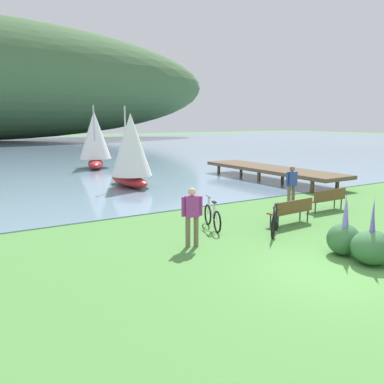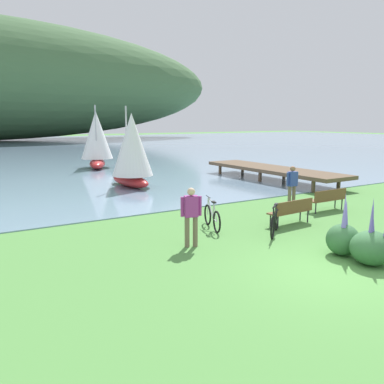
{
  "view_description": "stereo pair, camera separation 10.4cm",
  "coord_description": "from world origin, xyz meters",
  "px_view_note": "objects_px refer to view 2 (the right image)",
  "views": [
    {
      "loc": [
        -7.72,
        -5.96,
        3.56
      ],
      "look_at": [
        -0.04,
        6.25,
        1.0
      ],
      "focal_mm": 37.78,
      "sensor_mm": 36.0,
      "label": 1
    },
    {
      "loc": [
        -7.64,
        -6.02,
        3.56
      ],
      "look_at": [
        -0.04,
        6.25,
        1.0
      ],
      "focal_mm": 37.78,
      "sensor_mm": 36.0,
      "label": 2
    }
  ],
  "objects_px": {
    "park_bench_further_along": "(328,198)",
    "sailboat_nearest_to_shore": "(132,149)",
    "sailboat_far_off": "(97,139)",
    "bicycle_beside_path": "(212,217)",
    "park_bench_near_camera": "(292,210)",
    "person_on_the_grass": "(191,213)",
    "person_at_shoreline": "(292,184)",
    "bicycle_leaning_near_bench": "(275,222)"
  },
  "relations": [
    {
      "from": "park_bench_near_camera",
      "to": "person_on_the_grass",
      "type": "xyz_separation_m",
      "value": [
        -4.26,
        -0.3,
        0.46
      ]
    },
    {
      "from": "person_at_shoreline",
      "to": "sailboat_nearest_to_shore",
      "type": "height_order",
      "value": "sailboat_nearest_to_shore"
    },
    {
      "from": "park_bench_near_camera",
      "to": "person_on_the_grass",
      "type": "bearing_deg",
      "value": -176.0
    },
    {
      "from": "sailboat_nearest_to_shore",
      "to": "sailboat_far_off",
      "type": "relative_size",
      "value": 0.93
    },
    {
      "from": "bicycle_beside_path",
      "to": "person_at_shoreline",
      "type": "xyz_separation_m",
      "value": [
        4.8,
        1.12,
        0.58
      ]
    },
    {
      "from": "bicycle_beside_path",
      "to": "sailboat_far_off",
      "type": "height_order",
      "value": "sailboat_far_off"
    },
    {
      "from": "bicycle_leaning_near_bench",
      "to": "sailboat_nearest_to_shore",
      "type": "distance_m",
      "value": 10.8
    },
    {
      "from": "park_bench_near_camera",
      "to": "person_at_shoreline",
      "type": "relative_size",
      "value": 1.07
    },
    {
      "from": "person_at_shoreline",
      "to": "sailboat_far_off",
      "type": "relative_size",
      "value": 0.37
    },
    {
      "from": "bicycle_leaning_near_bench",
      "to": "person_at_shoreline",
      "type": "height_order",
      "value": "person_at_shoreline"
    },
    {
      "from": "person_at_shoreline",
      "to": "sailboat_far_off",
      "type": "bearing_deg",
      "value": 97.41
    },
    {
      "from": "park_bench_further_along",
      "to": "person_at_shoreline",
      "type": "xyz_separation_m",
      "value": [
        -0.64,
        1.33,
        0.46
      ]
    },
    {
      "from": "sailboat_nearest_to_shore",
      "to": "sailboat_far_off",
      "type": "xyz_separation_m",
      "value": [
        1.41,
        9.84,
        0.16
      ]
    },
    {
      "from": "park_bench_near_camera",
      "to": "bicycle_leaning_near_bench",
      "type": "relative_size",
      "value": 1.31
    },
    {
      "from": "sailboat_nearest_to_shore",
      "to": "sailboat_far_off",
      "type": "bearing_deg",
      "value": 81.84
    },
    {
      "from": "bicycle_beside_path",
      "to": "sailboat_far_off",
      "type": "relative_size",
      "value": 0.37
    },
    {
      "from": "park_bench_further_along",
      "to": "bicycle_leaning_near_bench",
      "type": "distance_m",
      "value": 4.4
    },
    {
      "from": "bicycle_leaning_near_bench",
      "to": "sailboat_far_off",
      "type": "bearing_deg",
      "value": 86.63
    },
    {
      "from": "park_bench_further_along",
      "to": "sailboat_nearest_to_shore",
      "type": "bearing_deg",
      "value": 115.24
    },
    {
      "from": "sailboat_far_off",
      "to": "bicycle_leaning_near_bench",
      "type": "bearing_deg",
      "value": -93.37
    },
    {
      "from": "person_at_shoreline",
      "to": "person_on_the_grass",
      "type": "distance_m",
      "value": 6.86
    },
    {
      "from": "sailboat_far_off",
      "to": "bicycle_beside_path",
      "type": "bearing_deg",
      "value": -97.51
    },
    {
      "from": "person_at_shoreline",
      "to": "person_on_the_grass",
      "type": "bearing_deg",
      "value": -159.34
    },
    {
      "from": "park_bench_further_along",
      "to": "bicycle_leaning_near_bench",
      "type": "bearing_deg",
      "value": -161.19
    },
    {
      "from": "park_bench_further_along",
      "to": "bicycle_beside_path",
      "type": "xyz_separation_m",
      "value": [
        -5.44,
        0.21,
        -0.12
      ]
    },
    {
      "from": "sailboat_far_off",
      "to": "sailboat_nearest_to_shore",
      "type": "bearing_deg",
      "value": -98.16
    },
    {
      "from": "bicycle_beside_path",
      "to": "bicycle_leaning_near_bench",
      "type": "bearing_deg",
      "value": -51.76
    },
    {
      "from": "park_bench_near_camera",
      "to": "sailboat_far_off",
      "type": "height_order",
      "value": "sailboat_far_off"
    },
    {
      "from": "park_bench_near_camera",
      "to": "sailboat_far_off",
      "type": "distance_m",
      "value": 19.96
    },
    {
      "from": "person_at_shoreline",
      "to": "sailboat_nearest_to_shore",
      "type": "bearing_deg",
      "value": 115.15
    },
    {
      "from": "park_bench_further_along",
      "to": "sailboat_far_off",
      "type": "relative_size",
      "value": 0.39
    },
    {
      "from": "park_bench_near_camera",
      "to": "sailboat_nearest_to_shore",
      "type": "distance_m",
      "value": 10.28
    },
    {
      "from": "park_bench_further_along",
      "to": "person_at_shoreline",
      "type": "relative_size",
      "value": 1.05
    },
    {
      "from": "sailboat_nearest_to_shore",
      "to": "bicycle_beside_path",
      "type": "bearing_deg",
      "value": -96.79
    },
    {
      "from": "bicycle_leaning_near_bench",
      "to": "sailboat_nearest_to_shore",
      "type": "relative_size",
      "value": 0.33
    },
    {
      "from": "person_on_the_grass",
      "to": "park_bench_near_camera",
      "type": "bearing_deg",
      "value": 4.0
    },
    {
      "from": "park_bench_further_along",
      "to": "bicycle_leaning_near_bench",
      "type": "relative_size",
      "value": 1.29
    },
    {
      "from": "park_bench_further_along",
      "to": "park_bench_near_camera",
      "type": "bearing_deg",
      "value": -164.17
    },
    {
      "from": "person_at_shoreline",
      "to": "person_on_the_grass",
      "type": "xyz_separation_m",
      "value": [
        -6.41,
        -2.42,
        0.0
      ]
    },
    {
      "from": "bicycle_leaning_near_bench",
      "to": "park_bench_further_along",
      "type": "bearing_deg",
      "value": 18.81
    },
    {
      "from": "park_bench_near_camera",
      "to": "person_at_shoreline",
      "type": "xyz_separation_m",
      "value": [
        2.15,
        2.12,
        0.46
      ]
    },
    {
      "from": "bicycle_beside_path",
      "to": "person_at_shoreline",
      "type": "bearing_deg",
      "value": 13.13
    }
  ]
}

